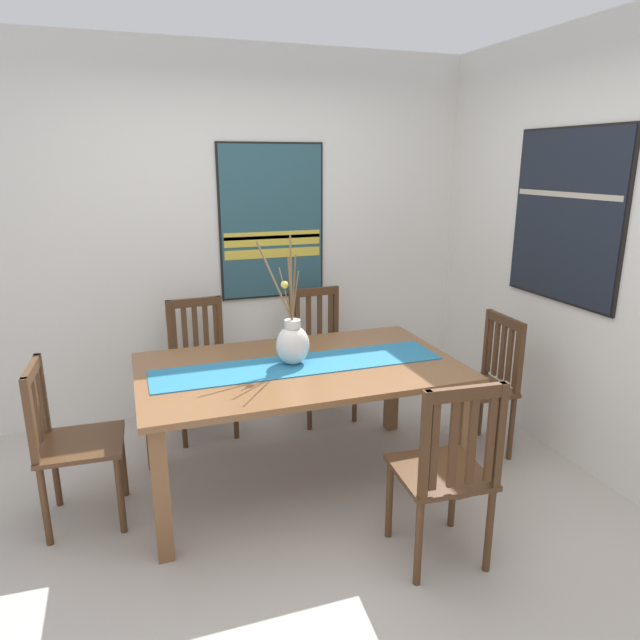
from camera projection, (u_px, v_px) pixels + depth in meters
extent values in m
cube|color=#B2A89E|center=(319.00, 536.00, 3.00)|extent=(6.40, 6.40, 0.03)
cube|color=silver|center=(239.00, 235.00, 4.33)|extent=(6.40, 0.12, 2.70)
cube|color=silver|center=(629.00, 261.00, 3.22)|extent=(0.12, 6.40, 2.70)
cube|color=brown|center=(299.00, 368.00, 3.30)|extent=(1.83, 1.08, 0.03)
cube|color=brown|center=(161.00, 494.00, 2.72)|extent=(0.08, 0.08, 0.72)
cube|color=brown|center=(463.00, 440.00, 3.24)|extent=(0.08, 0.08, 0.72)
cube|color=brown|center=(151.00, 415.00, 3.56)|extent=(0.08, 0.08, 0.72)
cube|color=brown|center=(392.00, 382.00, 4.08)|extent=(0.08, 0.08, 0.72)
cube|color=#236B93|center=(299.00, 365.00, 3.29)|extent=(1.68, 0.36, 0.01)
ellipsoid|color=silver|center=(293.00, 345.00, 3.28)|extent=(0.20, 0.17, 0.23)
cylinder|color=silver|center=(292.00, 324.00, 3.24)|extent=(0.09, 0.09, 0.05)
cylinder|color=brown|center=(290.00, 289.00, 3.24)|extent=(0.02, 0.11, 0.35)
cylinder|color=brown|center=(286.00, 294.00, 3.25)|extent=(0.05, 0.13, 0.29)
cylinder|color=brown|center=(294.00, 288.00, 3.15)|extent=(0.01, 0.09, 0.39)
cylinder|color=brown|center=(291.00, 278.00, 3.21)|extent=(0.02, 0.08, 0.48)
cylinder|color=brown|center=(295.00, 296.00, 3.20)|extent=(0.05, 0.01, 0.28)
cylinder|color=brown|center=(275.00, 281.00, 3.21)|extent=(0.17, 0.14, 0.44)
sphere|color=#E5CC4C|center=(285.00, 285.00, 3.21)|extent=(0.04, 0.04, 0.04)
cube|color=#4C301C|center=(323.00, 360.00, 4.27)|extent=(0.44, 0.44, 0.03)
cylinder|color=#4C301C|center=(355.00, 394.00, 4.23)|extent=(0.04, 0.04, 0.44)
cylinder|color=#4C301C|center=(309.00, 401.00, 4.10)|extent=(0.04, 0.04, 0.44)
cylinder|color=#4C301C|center=(336.00, 378.00, 4.55)|extent=(0.04, 0.04, 0.44)
cylinder|color=#4C301C|center=(293.00, 384.00, 4.43)|extent=(0.04, 0.04, 0.44)
cube|color=#4C301C|center=(336.00, 318.00, 4.43)|extent=(0.04, 0.04, 0.50)
cube|color=#4C301C|center=(292.00, 322.00, 4.30)|extent=(0.04, 0.04, 0.50)
cube|color=#4C301C|center=(314.00, 292.00, 4.30)|extent=(0.38, 0.05, 0.06)
cube|color=#4C301C|center=(331.00, 320.00, 4.42)|extent=(0.04, 0.02, 0.41)
cube|color=#4C301C|center=(320.00, 321.00, 4.38)|extent=(0.04, 0.02, 0.41)
cube|color=#4C301C|center=(309.00, 322.00, 4.35)|extent=(0.04, 0.02, 0.41)
cube|color=#4C301C|center=(297.00, 324.00, 4.32)|extent=(0.04, 0.02, 0.41)
cube|color=#4C301C|center=(440.00, 472.00, 2.73)|extent=(0.45, 0.45, 0.03)
cylinder|color=#4C301C|center=(389.00, 499.00, 2.92)|extent=(0.04, 0.04, 0.44)
cylinder|color=#4C301C|center=(453.00, 489.00, 3.01)|extent=(0.04, 0.04, 0.44)
cylinder|color=#4C301C|center=(419.00, 543.00, 2.58)|extent=(0.04, 0.04, 0.44)
cylinder|color=#4C301C|center=(489.00, 530.00, 2.67)|extent=(0.04, 0.04, 0.44)
cube|color=#4C301C|center=(425.00, 445.00, 2.44)|extent=(0.04, 0.04, 0.50)
cube|color=#4C301C|center=(499.00, 435.00, 2.53)|extent=(0.04, 0.04, 0.50)
cube|color=#4C301C|center=(466.00, 393.00, 2.42)|extent=(0.38, 0.06, 0.06)
cube|color=#4C301C|center=(434.00, 447.00, 2.46)|extent=(0.04, 0.02, 0.41)
cube|color=#4C301C|center=(453.00, 445.00, 2.48)|extent=(0.04, 0.02, 0.41)
cube|color=#4C301C|center=(472.00, 442.00, 2.50)|extent=(0.04, 0.02, 0.41)
cube|color=#4C301C|center=(490.00, 440.00, 2.52)|extent=(0.04, 0.02, 0.41)
cube|color=#4C301C|center=(203.00, 373.00, 4.00)|extent=(0.45, 0.45, 0.03)
cylinder|color=#4C301C|center=(236.00, 409.00, 3.98)|extent=(0.04, 0.04, 0.44)
cylinder|color=#4C301C|center=(184.00, 418.00, 3.84)|extent=(0.04, 0.04, 0.44)
cylinder|color=#4C301C|center=(223.00, 391.00, 4.29)|extent=(0.04, 0.04, 0.44)
cylinder|color=#4C301C|center=(175.00, 398.00, 4.16)|extent=(0.04, 0.04, 0.44)
cube|color=#4C301C|center=(220.00, 328.00, 4.17)|extent=(0.04, 0.04, 0.49)
cube|color=#4C301C|center=(170.00, 334.00, 4.04)|extent=(0.04, 0.04, 0.49)
cube|color=#4C301C|center=(194.00, 302.00, 4.05)|extent=(0.38, 0.06, 0.06)
cube|color=#4C301C|center=(216.00, 331.00, 4.16)|extent=(0.04, 0.02, 0.40)
cube|color=#4C301C|center=(206.00, 332.00, 4.14)|extent=(0.04, 0.02, 0.40)
cube|color=#4C301C|center=(196.00, 333.00, 4.11)|extent=(0.04, 0.02, 0.40)
cube|color=#4C301C|center=(185.00, 334.00, 4.08)|extent=(0.04, 0.02, 0.40)
cube|color=#4C301C|center=(174.00, 336.00, 4.05)|extent=(0.04, 0.02, 0.40)
cube|color=#4C301C|center=(82.00, 443.00, 3.01)|extent=(0.44, 0.44, 0.03)
cylinder|color=#4C301C|center=(123.00, 461.00, 3.29)|extent=(0.04, 0.04, 0.44)
cylinder|color=#4C301C|center=(120.00, 495.00, 2.95)|extent=(0.04, 0.04, 0.44)
cylinder|color=#4C301C|center=(55.00, 470.00, 3.19)|extent=(0.04, 0.04, 0.44)
cylinder|color=#4C301C|center=(45.00, 507.00, 2.86)|extent=(0.04, 0.04, 0.44)
cube|color=#4C301C|center=(42.00, 393.00, 3.06)|extent=(0.04, 0.04, 0.45)
cube|color=#4C301C|center=(30.00, 422.00, 2.73)|extent=(0.04, 0.04, 0.45)
cube|color=#4C301C|center=(31.00, 371.00, 2.84)|extent=(0.05, 0.38, 0.06)
cube|color=#4C301C|center=(41.00, 401.00, 3.00)|extent=(0.02, 0.04, 0.36)
cube|color=#4C301C|center=(37.00, 409.00, 2.90)|extent=(0.02, 0.04, 0.36)
cube|color=#4C301C|center=(33.00, 419.00, 2.79)|extent=(0.02, 0.04, 0.36)
cube|color=#4C301C|center=(475.00, 388.00, 3.74)|extent=(0.43, 0.43, 0.03)
cylinder|color=#4C301C|center=(462.00, 436.00, 3.59)|extent=(0.04, 0.04, 0.44)
cylinder|color=#4C301C|center=(435.00, 413.00, 3.92)|extent=(0.04, 0.04, 0.44)
cylinder|color=#4C301C|center=(511.00, 428.00, 3.69)|extent=(0.04, 0.04, 0.44)
cylinder|color=#4C301C|center=(481.00, 406.00, 4.02)|extent=(0.04, 0.04, 0.44)
cube|color=#4C301C|center=(520.00, 359.00, 3.56)|extent=(0.04, 0.04, 0.46)
cube|color=#4C301C|center=(487.00, 342.00, 3.90)|extent=(0.04, 0.04, 0.46)
cube|color=#4C301C|center=(505.00, 321.00, 3.68)|extent=(0.05, 0.38, 0.06)
cube|color=#4C301C|center=(517.00, 360.00, 3.59)|extent=(0.02, 0.04, 0.37)
cube|color=#4C301C|center=(510.00, 356.00, 3.66)|extent=(0.02, 0.04, 0.37)
cube|color=#4C301C|center=(503.00, 352.00, 3.73)|extent=(0.02, 0.04, 0.37)
cube|color=#4C301C|center=(496.00, 349.00, 3.80)|extent=(0.02, 0.04, 0.37)
cube|color=#4C301C|center=(489.00, 345.00, 3.87)|extent=(0.02, 0.04, 0.37)
cube|color=black|center=(272.00, 222.00, 4.32)|extent=(0.81, 0.04, 1.16)
cube|color=#284C56|center=(272.00, 222.00, 4.30)|extent=(0.78, 0.01, 1.13)
cube|color=gold|center=(273.00, 235.00, 4.32)|extent=(0.75, 0.00, 0.06)
cube|color=gold|center=(273.00, 253.00, 4.36)|extent=(0.75, 0.00, 0.07)
cube|color=gold|center=(273.00, 241.00, 4.33)|extent=(0.75, 0.00, 0.08)
cube|color=black|center=(567.00, 216.00, 3.55)|extent=(0.04, 0.94, 1.08)
cube|color=black|center=(564.00, 217.00, 3.55)|extent=(0.01, 0.91, 1.05)
cube|color=#B2A893|center=(566.00, 195.00, 3.51)|extent=(0.00, 0.88, 0.03)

